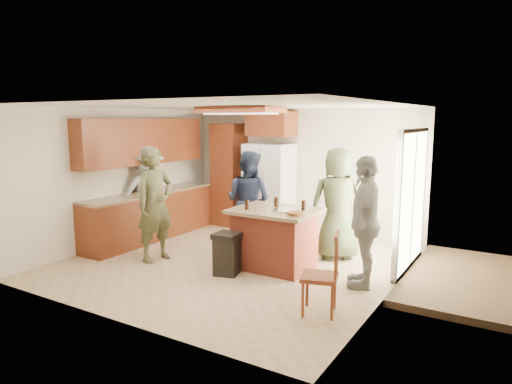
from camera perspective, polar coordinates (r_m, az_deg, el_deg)
The scene contains 12 objects.
person_front_left at distance 7.55m, azimuth -12.51°, elevation -1.51°, with size 0.68×0.50×1.87m, color #3F4025.
person_behind_left at distance 7.97m, azimuth -0.96°, elevation -1.14°, with size 0.85×0.53×1.75m, color black.
person_behind_right at distance 7.60m, azimuth 10.17°, elevation -1.41°, with size 0.91×0.59×1.86m, color #384227.
person_side_right at distance 6.41m, azimuth 13.46°, elevation -3.65°, with size 1.07×0.55×1.82m, color gray.
person_counter at distance 8.89m, azimuth -13.42°, elevation -0.17°, with size 1.16×0.54×1.80m, color gray.
left_cabinetry at distance 8.96m, azimuth -13.33°, elevation 0.27°, with size 0.64×3.00×2.30m.
back_wall_units at distance 9.74m, azimuth -2.11°, elevation 3.72°, with size 1.80×0.60×2.45m.
refrigerator at distance 9.33m, azimuth 1.67°, elevation 0.51°, with size 0.90×0.76×1.80m.
kitchen_island at distance 7.11m, azimuth 2.36°, elevation -5.76°, with size 1.28×1.03×0.93m.
island_items at distance 6.81m, azimuth 3.80°, elevation -2.21°, with size 0.98×0.61×0.15m.
trash_bin at distance 6.86m, azimuth -3.65°, elevation -7.67°, with size 0.42×0.42×0.63m.
spindle_chair at distance 5.54m, azimuth 8.16°, elevation -10.45°, with size 0.52×0.52×0.99m.
Camera 1 is at (3.97, -5.92, 2.31)m, focal length 32.00 mm.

